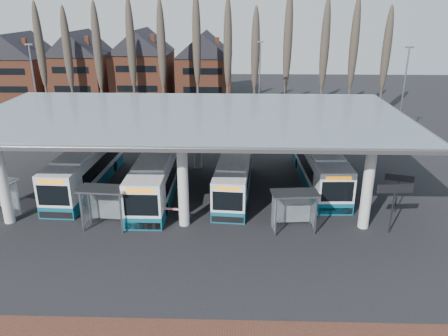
{
  "coord_description": "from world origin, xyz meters",
  "views": [
    {
      "loc": [
        3.48,
        -23.74,
        14.04
      ],
      "look_at": [
        2.55,
        7.0,
        2.42
      ],
      "focal_mm": 35.0,
      "sensor_mm": 36.0,
      "label": 1
    }
  ],
  "objects_px": {
    "bus_1": "(158,175)",
    "shelter_1": "(105,198)",
    "bus_3": "(319,165)",
    "shelter_2": "(294,202)",
    "bus_0": "(86,168)",
    "bus_2": "(235,175)"
  },
  "relations": [
    {
      "from": "bus_0",
      "to": "shelter_1",
      "type": "relative_size",
      "value": 3.73
    },
    {
      "from": "bus_0",
      "to": "shelter_1",
      "type": "bearing_deg",
      "value": -60.18
    },
    {
      "from": "shelter_2",
      "to": "bus_1",
      "type": "bearing_deg",
      "value": 144.72
    },
    {
      "from": "bus_1",
      "to": "bus_3",
      "type": "height_order",
      "value": "bus_1"
    },
    {
      "from": "bus_0",
      "to": "shelter_2",
      "type": "bearing_deg",
      "value": -21.09
    },
    {
      "from": "bus_2",
      "to": "shelter_1",
      "type": "distance_m",
      "value": 10.5
    },
    {
      "from": "bus_0",
      "to": "bus_2",
      "type": "xyz_separation_m",
      "value": [
        12.03,
        -0.73,
        -0.12
      ]
    },
    {
      "from": "bus_3",
      "to": "shelter_2",
      "type": "bearing_deg",
      "value": -112.55
    },
    {
      "from": "bus_0",
      "to": "bus_3",
      "type": "relative_size",
      "value": 1.0
    },
    {
      "from": "shelter_1",
      "to": "bus_0",
      "type": "bearing_deg",
      "value": 122.02
    },
    {
      "from": "bus_1",
      "to": "shelter_1",
      "type": "bearing_deg",
      "value": -114.14
    },
    {
      "from": "bus_1",
      "to": "shelter_1",
      "type": "xyz_separation_m",
      "value": [
        -2.5,
        -5.56,
        0.51
      ]
    },
    {
      "from": "shelter_1",
      "to": "shelter_2",
      "type": "height_order",
      "value": "shelter_1"
    },
    {
      "from": "bus_1",
      "to": "bus_2",
      "type": "distance_m",
      "value": 6.02
    },
    {
      "from": "bus_1",
      "to": "shelter_1",
      "type": "height_order",
      "value": "bus_1"
    },
    {
      "from": "bus_3",
      "to": "shelter_1",
      "type": "bearing_deg",
      "value": -154.27
    },
    {
      "from": "bus_1",
      "to": "shelter_2",
      "type": "height_order",
      "value": "bus_1"
    },
    {
      "from": "bus_0",
      "to": "shelter_1",
      "type": "height_order",
      "value": "bus_0"
    },
    {
      "from": "bus_1",
      "to": "bus_0",
      "type": "bearing_deg",
      "value": 167.84
    },
    {
      "from": "bus_0",
      "to": "bus_2",
      "type": "relative_size",
      "value": 1.08
    },
    {
      "from": "bus_3",
      "to": "shelter_2",
      "type": "height_order",
      "value": "bus_3"
    },
    {
      "from": "bus_2",
      "to": "bus_3",
      "type": "xyz_separation_m",
      "value": [
        6.95,
        1.98,
        0.13
      ]
    }
  ]
}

